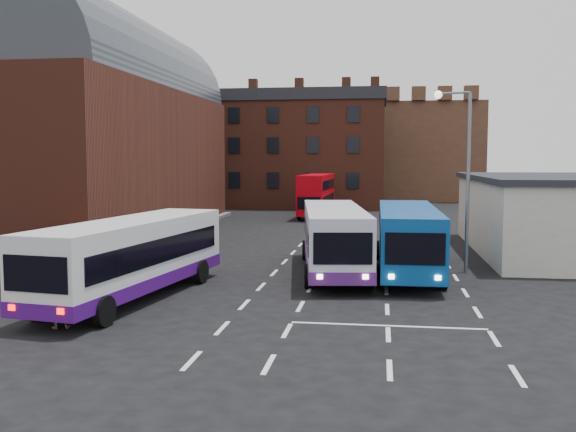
# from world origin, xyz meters

# --- Properties ---
(ground) EXTENTS (180.00, 180.00, 0.00)m
(ground) POSITION_xyz_m (0.00, 0.00, 0.00)
(ground) COLOR black
(railway_station) EXTENTS (12.00, 28.00, 16.00)m
(railway_station) POSITION_xyz_m (-15.50, 21.00, 7.64)
(railway_station) COLOR #602B1E
(railway_station) RESTS_ON ground
(forecourt_wall) EXTENTS (1.20, 10.00, 1.80)m
(forecourt_wall) POSITION_xyz_m (-10.20, 2.00, 0.90)
(forecourt_wall) COLOR #602B1E
(forecourt_wall) RESTS_ON ground
(cream_building) EXTENTS (10.40, 16.40, 4.25)m
(cream_building) POSITION_xyz_m (15.00, 14.00, 2.16)
(cream_building) COLOR beige
(cream_building) RESTS_ON ground
(brick_terrace) EXTENTS (22.00, 10.00, 11.00)m
(brick_terrace) POSITION_xyz_m (-6.00, 46.00, 5.50)
(brick_terrace) COLOR brown
(brick_terrace) RESTS_ON ground
(castle_keep) EXTENTS (22.00, 22.00, 12.00)m
(castle_keep) POSITION_xyz_m (6.00, 66.00, 6.00)
(castle_keep) COLOR brown
(castle_keep) RESTS_ON ground
(bus_white_outbound) EXTENTS (3.93, 10.96, 2.92)m
(bus_white_outbound) POSITION_xyz_m (-4.28, -0.43, 1.73)
(bus_white_outbound) COLOR silver
(bus_white_outbound) RESTS_ON ground
(bus_white_inbound) EXTENTS (3.88, 11.08, 2.96)m
(bus_white_inbound) POSITION_xyz_m (2.66, 6.01, 1.75)
(bus_white_inbound) COLOR silver
(bus_white_inbound) RESTS_ON ground
(bus_blue) EXTENTS (2.80, 10.88, 2.96)m
(bus_blue) POSITION_xyz_m (5.96, 6.33, 1.75)
(bus_blue) COLOR #09448E
(bus_blue) RESTS_ON ground
(bus_red_double) EXTENTS (2.63, 9.52, 3.78)m
(bus_red_double) POSITION_xyz_m (-0.89, 33.73, 2.01)
(bus_red_double) COLOR #C4000B
(bus_red_double) RESTS_ON ground
(street_lamp) EXTENTS (1.61, 0.70, 8.22)m
(street_lamp) POSITION_xyz_m (8.33, 7.05, 4.96)
(street_lamp) COLOR slate
(street_lamp) RESTS_ON ground
(pedestrian_red) EXTENTS (0.62, 0.50, 1.49)m
(pedestrian_red) POSITION_xyz_m (-7.54, -2.31, 0.74)
(pedestrian_red) COLOR maroon
(pedestrian_red) RESTS_ON ground
(pedestrian_beige) EXTENTS (0.90, 0.80, 1.52)m
(pedestrian_beige) POSITION_xyz_m (-4.94, -4.68, 0.76)
(pedestrian_beige) COLOR #A08662
(pedestrian_beige) RESTS_ON ground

